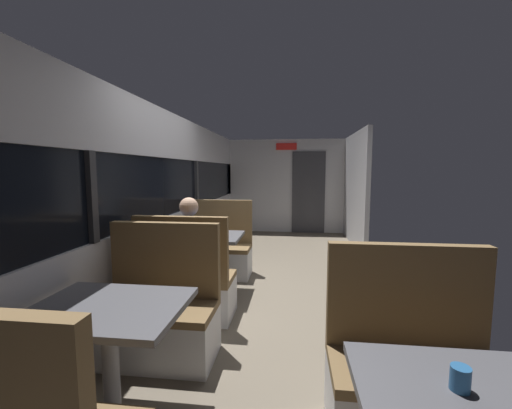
{
  "coord_description": "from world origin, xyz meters",
  "views": [
    {
      "loc": [
        0.21,
        -3.81,
        1.54
      ],
      "look_at": [
        -0.47,
        1.82,
        0.94
      ],
      "focal_mm": 22.48,
      "sensor_mm": 36.0,
      "label": 1
    }
  ],
  "objects_px": {
    "dining_table_mid_window": "(205,243)",
    "coffee_cup_secondary": "(199,233)",
    "bench_mid_window_facing_end": "(187,287)",
    "seated_passenger": "(189,266)",
    "dining_table_near_window": "(109,321)",
    "bench_near_window_facing_entry": "(159,318)",
    "coffee_cup_primary": "(460,378)",
    "bench_mid_window_facing_entry": "(219,253)",
    "bench_front_aisle_facing_entry": "(412,382)"
  },
  "relations": [
    {
      "from": "bench_mid_window_facing_end",
      "to": "bench_mid_window_facing_entry",
      "type": "distance_m",
      "value": 1.4
    },
    {
      "from": "bench_front_aisle_facing_entry",
      "to": "bench_near_window_facing_entry",
      "type": "bearing_deg",
      "value": 161.47
    },
    {
      "from": "dining_table_near_window",
      "to": "bench_near_window_facing_entry",
      "type": "bearing_deg",
      "value": 90.0
    },
    {
      "from": "dining_table_near_window",
      "to": "bench_mid_window_facing_entry",
      "type": "xyz_separation_m",
      "value": [
        0.0,
        2.81,
        -0.31
      ]
    },
    {
      "from": "coffee_cup_primary",
      "to": "bench_front_aisle_facing_entry",
      "type": "bearing_deg",
      "value": 83.12
    },
    {
      "from": "bench_near_window_facing_entry",
      "to": "bench_front_aisle_facing_entry",
      "type": "relative_size",
      "value": 1.0
    },
    {
      "from": "dining_table_near_window",
      "to": "bench_mid_window_facing_entry",
      "type": "relative_size",
      "value": 0.82
    },
    {
      "from": "dining_table_mid_window",
      "to": "bench_mid_window_facing_entry",
      "type": "height_order",
      "value": "bench_mid_window_facing_entry"
    },
    {
      "from": "bench_front_aisle_facing_entry",
      "to": "coffee_cup_secondary",
      "type": "distance_m",
      "value": 2.7
    },
    {
      "from": "seated_passenger",
      "to": "coffee_cup_secondary",
      "type": "distance_m",
      "value": 0.59
    },
    {
      "from": "bench_front_aisle_facing_entry",
      "to": "coffee_cup_secondary",
      "type": "xyz_separation_m",
      "value": [
        -1.84,
        1.91,
        0.46
      ]
    },
    {
      "from": "bench_mid_window_facing_entry",
      "to": "coffee_cup_primary",
      "type": "xyz_separation_m",
      "value": [
        1.71,
        -3.35,
        0.46
      ]
    },
    {
      "from": "coffee_cup_primary",
      "to": "coffee_cup_secondary",
      "type": "distance_m",
      "value": 3.11
    },
    {
      "from": "dining_table_mid_window",
      "to": "coffee_cup_secondary",
      "type": "distance_m",
      "value": 0.18
    },
    {
      "from": "bench_mid_window_facing_end",
      "to": "bench_front_aisle_facing_entry",
      "type": "height_order",
      "value": "same"
    },
    {
      "from": "bench_mid_window_facing_entry",
      "to": "dining_table_near_window",
      "type": "bearing_deg",
      "value": -90.0
    },
    {
      "from": "bench_mid_window_facing_end",
      "to": "seated_passenger",
      "type": "height_order",
      "value": "seated_passenger"
    },
    {
      "from": "bench_mid_window_facing_end",
      "to": "dining_table_mid_window",
      "type": "bearing_deg",
      "value": 90.0
    },
    {
      "from": "bench_near_window_facing_entry",
      "to": "seated_passenger",
      "type": "height_order",
      "value": "seated_passenger"
    },
    {
      "from": "bench_mid_window_facing_end",
      "to": "bench_front_aisle_facing_entry",
      "type": "xyz_separation_m",
      "value": [
        1.79,
        -1.31,
        0.0
      ]
    },
    {
      "from": "dining_table_mid_window",
      "to": "bench_front_aisle_facing_entry",
      "type": "bearing_deg",
      "value": -48.26
    },
    {
      "from": "bench_mid_window_facing_end",
      "to": "bench_mid_window_facing_entry",
      "type": "xyz_separation_m",
      "value": [
        0.0,
        1.4,
        0.0
      ]
    },
    {
      "from": "dining_table_near_window",
      "to": "bench_near_window_facing_entry",
      "type": "xyz_separation_m",
      "value": [
        0.0,
        0.7,
        -0.31
      ]
    },
    {
      "from": "dining_table_near_window",
      "to": "seated_passenger",
      "type": "xyz_separation_m",
      "value": [
        0.0,
        1.48,
        -0.1
      ]
    },
    {
      "from": "bench_mid_window_facing_end",
      "to": "coffee_cup_primary",
      "type": "bearing_deg",
      "value": -48.71
    },
    {
      "from": "bench_mid_window_facing_entry",
      "to": "seated_passenger",
      "type": "distance_m",
      "value": 1.34
    },
    {
      "from": "bench_front_aisle_facing_entry",
      "to": "coffee_cup_primary",
      "type": "relative_size",
      "value": 12.22
    },
    {
      "from": "seated_passenger",
      "to": "coffee_cup_primary",
      "type": "relative_size",
      "value": 14.0
    },
    {
      "from": "dining_table_near_window",
      "to": "bench_near_window_facing_entry",
      "type": "relative_size",
      "value": 0.82
    },
    {
      "from": "dining_table_near_window",
      "to": "coffee_cup_secondary",
      "type": "height_order",
      "value": "coffee_cup_secondary"
    },
    {
      "from": "coffee_cup_primary",
      "to": "seated_passenger",
      "type": "bearing_deg",
      "value": 130.26
    },
    {
      "from": "bench_front_aisle_facing_entry",
      "to": "seated_passenger",
      "type": "relative_size",
      "value": 0.87
    },
    {
      "from": "dining_table_near_window",
      "to": "seated_passenger",
      "type": "distance_m",
      "value": 1.48
    },
    {
      "from": "bench_mid_window_facing_end",
      "to": "seated_passenger",
      "type": "distance_m",
      "value": 0.22
    },
    {
      "from": "bench_near_window_facing_entry",
      "to": "dining_table_mid_window",
      "type": "xyz_separation_m",
      "value": [
        0.0,
        1.41,
        0.31
      ]
    },
    {
      "from": "bench_near_window_facing_entry",
      "to": "coffee_cup_primary",
      "type": "height_order",
      "value": "bench_near_window_facing_entry"
    },
    {
      "from": "coffee_cup_secondary",
      "to": "bench_front_aisle_facing_entry",
      "type": "bearing_deg",
      "value": -46.08
    },
    {
      "from": "coffee_cup_primary",
      "to": "bench_near_window_facing_entry",
      "type": "bearing_deg",
      "value": 144.03
    },
    {
      "from": "dining_table_near_window",
      "to": "coffee_cup_secondary",
      "type": "distance_m",
      "value": 2.02
    },
    {
      "from": "bench_mid_window_facing_entry",
      "to": "seated_passenger",
      "type": "bearing_deg",
      "value": -90.0
    },
    {
      "from": "bench_mid_window_facing_end",
      "to": "bench_front_aisle_facing_entry",
      "type": "distance_m",
      "value": 2.22
    },
    {
      "from": "coffee_cup_primary",
      "to": "dining_table_near_window",
      "type": "bearing_deg",
      "value": 162.4
    },
    {
      "from": "coffee_cup_secondary",
      "to": "dining_table_mid_window",
      "type": "bearing_deg",
      "value": 59.54
    },
    {
      "from": "bench_front_aisle_facing_entry",
      "to": "seated_passenger",
      "type": "xyz_separation_m",
      "value": [
        -1.79,
        1.38,
        0.21
      ]
    },
    {
      "from": "coffee_cup_secondary",
      "to": "seated_passenger",
      "type": "bearing_deg",
      "value": -84.25
    },
    {
      "from": "bench_near_window_facing_entry",
      "to": "coffee_cup_secondary",
      "type": "distance_m",
      "value": 1.39
    },
    {
      "from": "dining_table_near_window",
      "to": "bench_mid_window_facing_entry",
      "type": "distance_m",
      "value": 2.82
    },
    {
      "from": "bench_near_window_facing_entry",
      "to": "coffee_cup_primary",
      "type": "relative_size",
      "value": 12.22
    },
    {
      "from": "bench_mid_window_facing_end",
      "to": "coffee_cup_primary",
      "type": "height_order",
      "value": "bench_mid_window_facing_end"
    },
    {
      "from": "dining_table_near_window",
      "to": "dining_table_mid_window",
      "type": "xyz_separation_m",
      "value": [
        0.0,
        2.11,
        0.0
      ]
    }
  ]
}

